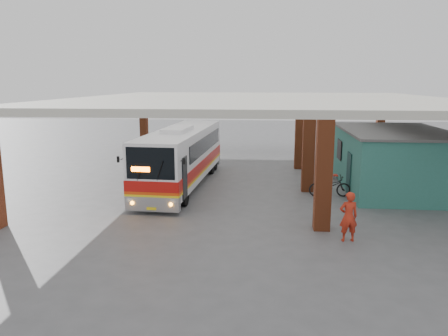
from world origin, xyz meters
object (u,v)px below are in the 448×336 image
at_px(red_chair, 339,173).
at_px(motorcycle, 330,186).
at_px(coach_bus, 182,156).
at_px(pedestrian, 348,217).

bearing_deg(red_chair, motorcycle, -94.46).
bearing_deg(red_chair, coach_bus, -153.85).
bearing_deg(coach_bus, red_chair, 18.05).
distance_m(motorcycle, pedestrian, 6.15).
bearing_deg(pedestrian, coach_bus, -55.93).
xyz_separation_m(motorcycle, pedestrian, (-0.22, -6.13, 0.36)).
xyz_separation_m(coach_bus, motorcycle, (7.60, -1.60, -1.09)).
relative_size(motorcycle, pedestrian, 1.13).
height_order(motorcycle, red_chair, motorcycle).
height_order(coach_bus, red_chair, coach_bus).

